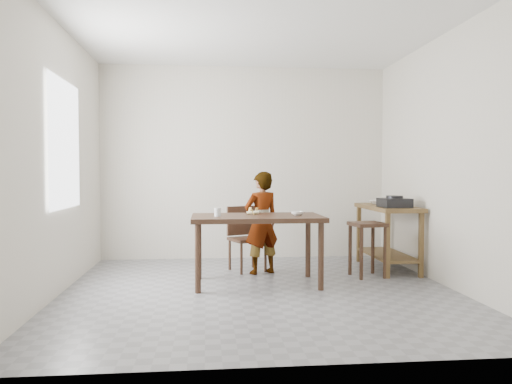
{
  "coord_description": "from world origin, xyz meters",
  "views": [
    {
      "loc": [
        -0.54,
        -5.04,
        1.21
      ],
      "look_at": [
        0.0,
        0.4,
        1.0
      ],
      "focal_mm": 35.0,
      "sensor_mm": 36.0,
      "label": 1
    }
  ],
  "objects": [
    {
      "name": "floor",
      "position": [
        0.0,
        0.0,
        -0.02
      ],
      "size": [
        4.0,
        4.0,
        0.04
      ],
      "primitive_type": "cube",
      "color": "slate",
      "rests_on": "ground"
    },
    {
      "name": "ceiling",
      "position": [
        0.0,
        0.0,
        2.72
      ],
      "size": [
        4.0,
        4.0,
        0.04
      ],
      "primitive_type": "cube",
      "color": "white",
      "rests_on": "wall_back"
    },
    {
      "name": "wall_back",
      "position": [
        0.0,
        2.02,
        1.35
      ],
      "size": [
        4.0,
        0.04,
        2.7
      ],
      "primitive_type": "cube",
      "color": "beige",
      "rests_on": "ground"
    },
    {
      "name": "wall_front",
      "position": [
        0.0,
        -2.02,
        1.35
      ],
      "size": [
        4.0,
        0.04,
        2.7
      ],
      "primitive_type": "cube",
      "color": "beige",
      "rests_on": "ground"
    },
    {
      "name": "wall_left",
      "position": [
        -2.02,
        0.0,
        1.35
      ],
      "size": [
        0.04,
        4.0,
        2.7
      ],
      "primitive_type": "cube",
      "color": "beige",
      "rests_on": "ground"
    },
    {
      "name": "wall_right",
      "position": [
        2.02,
        0.0,
        1.35
      ],
      "size": [
        0.04,
        4.0,
        2.7
      ],
      "primitive_type": "cube",
      "color": "beige",
      "rests_on": "ground"
    },
    {
      "name": "window_pane",
      "position": [
        -1.97,
        0.2,
        1.5
      ],
      "size": [
        0.02,
        1.1,
        1.3
      ],
      "primitive_type": "cube",
      "color": "white",
      "rests_on": "wall_left"
    },
    {
      "name": "dining_table",
      "position": [
        0.0,
        0.3,
        0.38
      ],
      "size": [
        1.4,
        0.8,
        0.75
      ],
      "primitive_type": null,
      "color": "#372217",
      "rests_on": "floor"
    },
    {
      "name": "prep_counter",
      "position": [
        1.72,
        1.0,
        0.4
      ],
      "size": [
        0.5,
        1.2,
        0.8
      ],
      "primitive_type": null,
      "color": "brown",
      "rests_on": "floor"
    },
    {
      "name": "child",
      "position": [
        0.11,
        0.88,
        0.61
      ],
      "size": [
        0.53,
        0.45,
        1.22
      ],
      "primitive_type": "imported",
      "rotation": [
        0.0,
        0.0,
        3.55
      ],
      "color": "white",
      "rests_on": "floor"
    },
    {
      "name": "dining_chair",
      "position": [
        -0.04,
        1.05,
        0.4
      ],
      "size": [
        0.5,
        0.5,
        0.79
      ],
      "primitive_type": null,
      "rotation": [
        0.0,
        0.0,
        0.39
      ],
      "color": "#372217",
      "rests_on": "floor"
    },
    {
      "name": "stool",
      "position": [
        1.32,
        0.58,
        0.32
      ],
      "size": [
        0.41,
        0.41,
        0.63
      ],
      "primitive_type": null,
      "rotation": [
        0.0,
        0.0,
        0.15
      ],
      "color": "#372217",
      "rests_on": "floor"
    },
    {
      "name": "glass_tumbler",
      "position": [
        -0.42,
        0.24,
        0.79
      ],
      "size": [
        0.08,
        0.08,
        0.09
      ],
      "primitive_type": "cylinder",
      "rotation": [
        0.0,
        0.0,
        0.19
      ],
      "color": "silver",
      "rests_on": "dining_table"
    },
    {
      "name": "small_bowl",
      "position": [
        0.44,
        0.29,
        0.77
      ],
      "size": [
        0.15,
        0.15,
        0.04
      ],
      "primitive_type": "imported",
      "rotation": [
        0.0,
        0.0,
        0.1
      ],
      "color": "white",
      "rests_on": "dining_table"
    },
    {
      "name": "banana",
      "position": [
        -0.03,
        0.42,
        0.78
      ],
      "size": [
        0.17,
        0.13,
        0.06
      ],
      "primitive_type": null,
      "rotation": [
        0.0,
        0.0,
        -0.1
      ],
      "color": "gold",
      "rests_on": "dining_table"
    },
    {
      "name": "serving_bowl",
      "position": [
        1.68,
        1.27,
        0.83
      ],
      "size": [
        0.25,
        0.25,
        0.05
      ],
      "primitive_type": "imported",
      "rotation": [
        0.0,
        0.0,
        -0.22
      ],
      "color": "white",
      "rests_on": "prep_counter"
    },
    {
      "name": "gas_burner",
      "position": [
        1.68,
        0.67,
        0.85
      ],
      "size": [
        0.34,
        0.34,
        0.11
      ],
      "primitive_type": "cube",
      "rotation": [
        0.0,
        0.0,
        0.04
      ],
      "color": "black",
      "rests_on": "prep_counter"
    }
  ]
}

